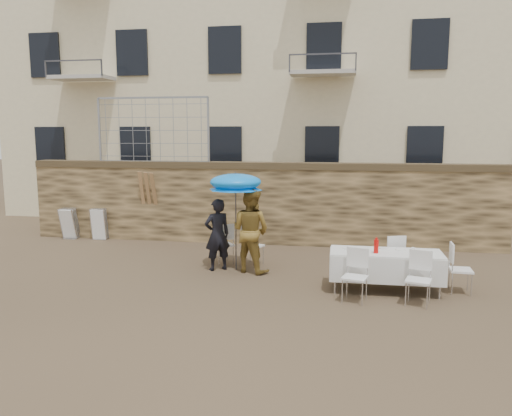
% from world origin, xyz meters
% --- Properties ---
extents(ground, '(80.00, 80.00, 0.00)m').
position_xyz_m(ground, '(0.00, 0.00, 0.00)').
color(ground, brown).
rests_on(ground, ground).
extents(stone_wall, '(13.00, 0.50, 2.20)m').
position_xyz_m(stone_wall, '(0.00, 5.00, 1.10)').
color(stone_wall, brown).
rests_on(stone_wall, ground).
extents(apartment_building, '(20.00, 8.00, 15.00)m').
position_xyz_m(apartment_building, '(0.00, 12.00, 7.50)').
color(apartment_building, beige).
rests_on(apartment_building, ground).
extents(chain_link_fence, '(3.20, 0.06, 1.80)m').
position_xyz_m(chain_link_fence, '(-3.00, 5.00, 3.10)').
color(chain_link_fence, gray).
rests_on(chain_link_fence, stone_wall).
extents(man_suit, '(0.70, 0.64, 1.60)m').
position_xyz_m(man_suit, '(-0.45, 2.08, 0.80)').
color(man_suit, black).
rests_on(man_suit, ground).
extents(woman_dress, '(1.10, 1.00, 1.84)m').
position_xyz_m(woman_dress, '(0.30, 2.08, 0.92)').
color(woman_dress, '#B48A37').
rests_on(woman_dress, ground).
extents(umbrella, '(1.18, 1.18, 2.02)m').
position_xyz_m(umbrella, '(-0.05, 2.18, 1.90)').
color(umbrella, '#3F3F44').
rests_on(umbrella, ground).
extents(couple_chair_left, '(0.67, 0.67, 0.96)m').
position_xyz_m(couple_chair_left, '(-0.45, 2.63, 0.48)').
color(couple_chair_left, white).
rests_on(couple_chair_left, ground).
extents(couple_chair_right, '(0.63, 0.63, 0.96)m').
position_xyz_m(couple_chair_right, '(0.25, 2.63, 0.48)').
color(couple_chair_right, white).
rests_on(couple_chair_right, ground).
extents(banquet_table, '(2.10, 0.85, 0.78)m').
position_xyz_m(banquet_table, '(3.10, 1.16, 0.73)').
color(banquet_table, silver).
rests_on(banquet_table, ground).
extents(soda_bottle, '(0.09, 0.09, 0.26)m').
position_xyz_m(soda_bottle, '(2.90, 1.01, 0.91)').
color(soda_bottle, red).
rests_on(soda_bottle, banquet_table).
extents(table_chair_front_left, '(0.59, 0.59, 0.96)m').
position_xyz_m(table_chair_front_left, '(2.50, 0.41, 0.48)').
color(table_chair_front_left, white).
rests_on(table_chair_front_left, ground).
extents(table_chair_front_right, '(0.59, 0.59, 0.96)m').
position_xyz_m(table_chair_front_right, '(3.60, 0.41, 0.48)').
color(table_chair_front_right, white).
rests_on(table_chair_front_right, ground).
extents(table_chair_back, '(0.61, 0.61, 0.96)m').
position_xyz_m(table_chair_back, '(3.30, 1.96, 0.48)').
color(table_chair_back, white).
rests_on(table_chair_back, ground).
extents(table_chair_side, '(0.50, 0.50, 0.96)m').
position_xyz_m(table_chair_side, '(4.50, 1.26, 0.48)').
color(table_chair_side, white).
rests_on(table_chair_side, ground).
extents(chair_stack_left, '(0.46, 0.40, 0.92)m').
position_xyz_m(chair_stack_left, '(-5.45, 4.71, 0.46)').
color(chair_stack_left, white).
rests_on(chair_stack_left, ground).
extents(chair_stack_right, '(0.46, 0.32, 0.92)m').
position_xyz_m(chair_stack_right, '(-4.55, 4.71, 0.46)').
color(chair_stack_right, white).
rests_on(chair_stack_right, ground).
extents(wood_planks, '(0.70, 0.20, 2.00)m').
position_xyz_m(wood_planks, '(-2.95, 4.78, 1.00)').
color(wood_planks, '#A37749').
rests_on(wood_planks, ground).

